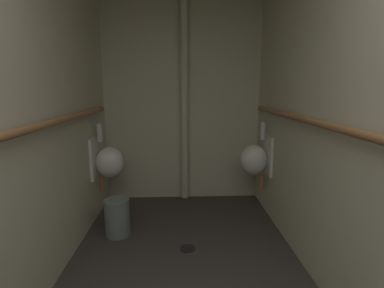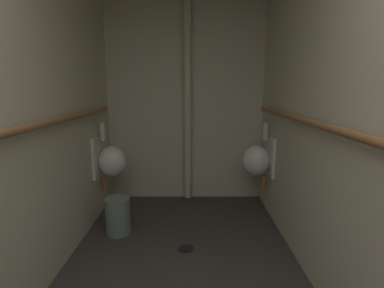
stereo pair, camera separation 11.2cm
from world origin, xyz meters
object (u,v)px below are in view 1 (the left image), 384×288
urinal_right_mid (256,159)px  waste_bin (117,217)px  urinal_left_mid (108,161)px  floor_drain (188,248)px  standpipe_back_wall (184,94)px

urinal_right_mid → waste_bin: bearing=-162.2°
urinal_left_mid → floor_drain: (0.84, -0.70, -0.63)m
floor_drain → waste_bin: waste_bin is taller
urinal_right_mid → floor_drain: 1.25m
standpipe_back_wall → waste_bin: 1.61m
standpipe_back_wall → urinal_right_mid: bearing=-28.8°
urinal_right_mid → standpipe_back_wall: standpipe_back_wall is taller
urinal_left_mid → floor_drain: size_ratio=5.39×
urinal_left_mid → standpipe_back_wall: (0.84, 0.48, 0.70)m
urinal_left_mid → waste_bin: (0.17, -0.42, -0.45)m
waste_bin → standpipe_back_wall: bearing=53.3°
urinal_left_mid → floor_drain: urinal_left_mid is taller
standpipe_back_wall → floor_drain: standpipe_back_wall is taller
urinal_left_mid → urinal_right_mid: 1.62m
urinal_right_mid → standpipe_back_wall: bearing=151.2°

